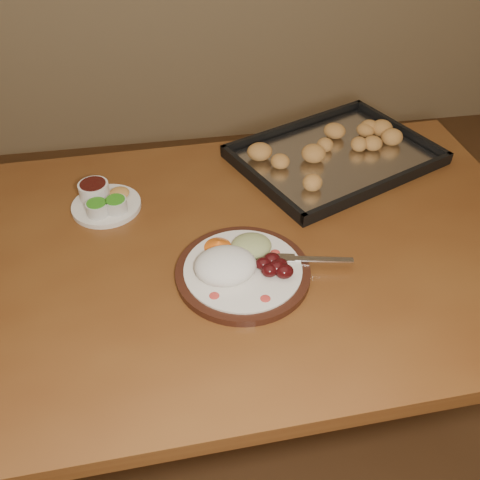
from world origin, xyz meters
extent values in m
cube|color=brown|center=(0.14, 0.23, 0.73)|extent=(1.53, 0.94, 0.04)
cylinder|color=#4A3316|center=(0.81, 0.63, 0.35)|extent=(0.07, 0.07, 0.71)
cylinder|color=black|center=(0.18, 0.14, 0.76)|extent=(0.28, 0.28, 0.02)
cylinder|color=silver|center=(0.18, 0.14, 0.77)|extent=(0.25, 0.25, 0.01)
ellipsoid|color=red|center=(0.11, 0.07, 0.77)|extent=(0.02, 0.02, 0.00)
ellipsoid|color=red|center=(0.21, 0.04, 0.77)|extent=(0.02, 0.02, 0.00)
ellipsoid|color=red|center=(0.25, 0.17, 0.77)|extent=(0.02, 0.02, 0.00)
ellipsoid|color=red|center=(0.09, 0.16, 0.77)|extent=(0.02, 0.02, 0.00)
ellipsoid|color=silver|center=(0.14, 0.13, 0.79)|extent=(0.14, 0.12, 0.06)
ellipsoid|color=#4A0A0D|center=(0.23, 0.11, 0.79)|extent=(0.04, 0.03, 0.03)
ellipsoid|color=#4A0A0D|center=(0.25, 0.12, 0.79)|extent=(0.04, 0.03, 0.03)
ellipsoid|color=#4A0A0D|center=(0.24, 0.14, 0.79)|extent=(0.04, 0.03, 0.03)
ellipsoid|color=#4A0A0D|center=(0.26, 0.10, 0.79)|extent=(0.04, 0.03, 0.03)
ellipsoid|color=#4A0A0D|center=(0.22, 0.13, 0.79)|extent=(0.04, 0.03, 0.03)
ellipsoid|color=#4A0A0D|center=(0.24, 0.11, 0.79)|extent=(0.04, 0.03, 0.03)
ellipsoid|color=tan|center=(0.21, 0.19, 0.78)|extent=(0.09, 0.09, 0.04)
cone|color=orange|center=(0.14, 0.21, 0.78)|extent=(0.08, 0.08, 0.03)
cube|color=silver|center=(0.34, 0.13, 0.77)|extent=(0.14, 0.04, 0.00)
cube|color=silver|center=(0.27, 0.15, 0.78)|extent=(0.04, 0.03, 0.00)
cylinder|color=silver|center=(0.25, 0.14, 0.78)|extent=(0.03, 0.01, 0.00)
cylinder|color=silver|center=(0.25, 0.15, 0.78)|extent=(0.03, 0.01, 0.00)
cylinder|color=silver|center=(0.25, 0.16, 0.78)|extent=(0.03, 0.01, 0.00)
cylinder|color=silver|center=(0.25, 0.16, 0.78)|extent=(0.03, 0.01, 0.00)
cylinder|color=silver|center=(-0.11, 0.42, 0.76)|extent=(0.17, 0.17, 0.01)
cylinder|color=beige|center=(-0.13, 0.38, 0.78)|extent=(0.05, 0.05, 0.03)
cylinder|color=#32891B|center=(-0.13, 0.38, 0.79)|extent=(0.05, 0.05, 0.00)
cylinder|color=beige|center=(-0.08, 0.39, 0.78)|extent=(0.05, 0.05, 0.03)
cylinder|color=#32891B|center=(-0.08, 0.39, 0.79)|extent=(0.05, 0.05, 0.00)
cylinder|color=silver|center=(-0.14, 0.45, 0.78)|extent=(0.07, 0.07, 0.04)
cylinder|color=black|center=(-0.14, 0.45, 0.80)|extent=(0.06, 0.06, 0.00)
ellipsoid|color=#D8974C|center=(-0.08, 0.45, 0.77)|extent=(0.05, 0.05, 0.02)
cube|color=black|center=(0.50, 0.54, 0.75)|extent=(0.61, 0.54, 0.01)
cube|color=black|center=(0.43, 0.70, 0.77)|extent=(0.47, 0.21, 0.02)
cube|color=black|center=(0.57, 0.37, 0.77)|extent=(0.47, 0.21, 0.02)
cube|color=black|center=(0.73, 0.63, 0.77)|extent=(0.16, 0.34, 0.02)
cube|color=black|center=(0.27, 0.44, 0.77)|extent=(0.16, 0.34, 0.02)
cube|color=silver|center=(0.50, 0.54, 0.76)|extent=(0.56, 0.49, 0.00)
ellipsoid|color=gold|center=(0.56, 0.56, 0.78)|extent=(0.06, 0.05, 0.04)
ellipsoid|color=gold|center=(0.59, 0.62, 0.78)|extent=(0.08, 0.07, 0.04)
ellipsoid|color=gold|center=(0.50, 0.64, 0.78)|extent=(0.07, 0.08, 0.04)
ellipsoid|color=gold|center=(0.48, 0.59, 0.78)|extent=(0.05, 0.06, 0.04)
ellipsoid|color=gold|center=(0.42, 0.59, 0.78)|extent=(0.07, 0.08, 0.04)
ellipsoid|color=gold|center=(0.44, 0.53, 0.78)|extent=(0.08, 0.07, 0.04)
ellipsoid|color=gold|center=(0.38, 0.48, 0.78)|extent=(0.06, 0.05, 0.04)
ellipsoid|color=gold|center=(0.45, 0.45, 0.78)|extent=(0.08, 0.07, 0.04)
ellipsoid|color=gold|center=(0.45, 0.46, 0.78)|extent=(0.07, 0.08, 0.04)
ellipsoid|color=gold|center=(0.54, 0.45, 0.78)|extent=(0.05, 0.06, 0.04)
ellipsoid|color=gold|center=(0.54, 0.51, 0.78)|extent=(0.07, 0.08, 0.04)
ellipsoid|color=gold|center=(0.62, 0.55, 0.78)|extent=(0.08, 0.07, 0.04)
camera|label=1|loc=(0.04, -0.65, 1.54)|focal=40.00mm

